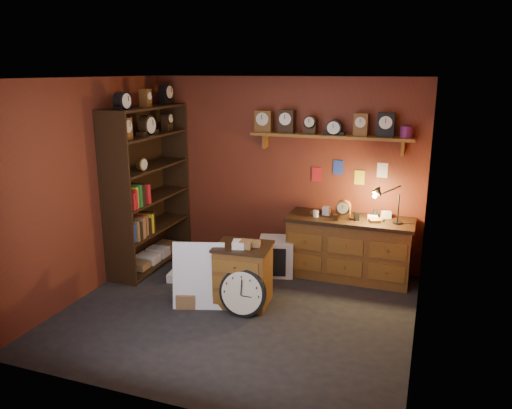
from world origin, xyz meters
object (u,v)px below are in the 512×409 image
at_px(shelving_unit, 146,181).
at_px(low_cabinet, 243,272).
at_px(workbench, 349,244).
at_px(big_round_clock, 243,293).

bearing_deg(shelving_unit, low_cabinet, -23.21).
bearing_deg(low_cabinet, workbench, 44.80).
relative_size(shelving_unit, big_round_clock, 4.53).
height_order(workbench, big_round_clock, workbench).
distance_m(workbench, big_round_clock, 1.83).
bearing_deg(big_round_clock, shelving_unit, 150.85).
relative_size(workbench, low_cabinet, 2.01).
xyz_separation_m(shelving_unit, low_cabinet, (1.77, -0.76, -0.84)).
bearing_deg(big_round_clock, low_cabinet, 109.86).
height_order(workbench, low_cabinet, workbench).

